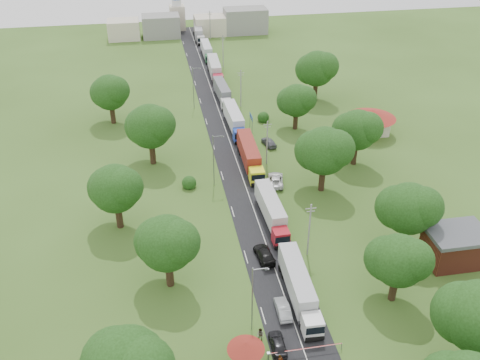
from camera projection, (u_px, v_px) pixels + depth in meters
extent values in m
plane|color=#34531B|center=(261.00, 231.00, 84.69)|extent=(260.00, 260.00, 0.00)
cube|color=black|center=(239.00, 169.00, 101.52)|extent=(8.00, 200.00, 0.04)
cylinder|color=slate|center=(268.00, 356.00, 62.68)|extent=(0.20, 0.20, 1.10)
cube|color=slate|center=(268.00, 354.00, 62.42)|extent=(0.35, 0.35, 0.25)
cylinder|color=red|center=(306.00, 349.00, 63.12)|extent=(9.00, 0.12, 0.12)
cylinder|color=slate|center=(342.00, 346.00, 64.06)|extent=(0.10, 0.10, 1.00)
cube|color=beige|center=(246.00, 356.00, 61.94)|extent=(2.60, 2.60, 2.40)
cone|color=maroon|center=(246.00, 346.00, 61.06)|extent=(4.40, 4.40, 1.10)
cube|color=black|center=(257.00, 353.00, 62.03)|extent=(0.02, 1.20, 0.90)
cylinder|color=slate|center=(252.00, 126.00, 112.88)|extent=(0.12, 0.12, 4.00)
cylinder|color=slate|center=(250.00, 121.00, 114.90)|extent=(0.12, 0.12, 4.00)
cube|color=navy|center=(251.00, 117.00, 113.06)|extent=(0.06, 3.00, 1.00)
cube|color=silver|center=(251.00, 117.00, 113.06)|extent=(0.07, 3.10, 0.06)
cylinder|color=gray|center=(309.00, 230.00, 77.29)|extent=(0.24, 0.24, 9.00)
cube|color=gray|center=(311.00, 208.00, 75.32)|extent=(1.60, 0.10, 0.10)
cube|color=gray|center=(311.00, 211.00, 75.57)|extent=(1.20, 0.10, 0.10)
cylinder|color=gray|center=(267.00, 143.00, 100.86)|extent=(0.24, 0.24, 9.00)
cube|color=gray|center=(268.00, 125.00, 98.88)|extent=(1.60, 0.10, 0.10)
cube|color=gray|center=(267.00, 127.00, 99.14)|extent=(1.20, 0.10, 0.10)
cylinder|color=gray|center=(241.00, 89.00, 124.42)|extent=(0.24, 0.24, 9.00)
cube|color=gray|center=(241.00, 73.00, 122.45)|extent=(1.60, 0.10, 0.10)
cube|color=gray|center=(241.00, 75.00, 122.71)|extent=(1.20, 0.10, 0.10)
cylinder|color=gray|center=(223.00, 52.00, 147.99)|extent=(0.24, 0.24, 9.00)
cube|color=gray|center=(223.00, 38.00, 146.02)|extent=(1.60, 0.10, 0.10)
cube|color=gray|center=(223.00, 40.00, 146.28)|extent=(1.20, 0.10, 0.10)
cylinder|color=gray|center=(210.00, 25.00, 171.56)|extent=(0.24, 0.24, 9.00)
cube|color=gray|center=(210.00, 13.00, 169.59)|extent=(1.60, 0.10, 0.10)
cube|color=gray|center=(210.00, 14.00, 169.85)|extent=(1.20, 0.10, 0.10)
cylinder|color=slate|center=(252.00, 300.00, 64.43)|extent=(0.16, 0.16, 10.00)
cube|color=slate|center=(260.00, 269.00, 62.13)|extent=(1.80, 0.10, 0.10)
cube|color=slate|center=(267.00, 269.00, 62.33)|extent=(0.50, 0.22, 0.15)
cylinder|color=slate|center=(213.00, 161.00, 93.90)|extent=(0.16, 0.16, 10.00)
cube|color=slate|center=(218.00, 136.00, 91.59)|extent=(1.80, 0.10, 0.10)
cube|color=slate|center=(223.00, 137.00, 91.79)|extent=(0.50, 0.22, 0.15)
cylinder|color=slate|center=(193.00, 88.00, 123.36)|extent=(0.16, 0.16, 10.00)
cube|color=slate|center=(196.00, 68.00, 121.05)|extent=(1.80, 0.10, 0.10)
cube|color=slate|center=(200.00, 69.00, 121.25)|extent=(0.50, 0.22, 0.15)
cylinder|color=#382616|center=(471.00, 353.00, 60.95)|extent=(1.12, 1.12, 4.55)
sphere|color=#18350E|center=(464.00, 313.00, 59.46)|extent=(7.20, 7.20, 7.20)
cylinder|color=#382616|center=(393.00, 288.00, 70.64)|extent=(1.04, 1.04, 3.85)
sphere|color=#18350E|center=(399.00, 261.00, 68.21)|extent=(7.00, 7.00, 7.00)
sphere|color=#18350E|center=(413.00, 260.00, 67.17)|extent=(5.50, 5.50, 5.50)
sphere|color=#18350E|center=(387.00, 258.00, 69.37)|extent=(6.00, 6.00, 6.00)
cylinder|color=#382616|center=(403.00, 237.00, 79.86)|extent=(1.08, 1.08, 4.20)
sphere|color=#18350E|center=(409.00, 209.00, 77.21)|extent=(7.70, 7.70, 7.70)
sphere|color=#18350E|center=(422.00, 207.00, 76.06)|extent=(6.05, 6.05, 6.05)
sphere|color=#18350E|center=(397.00, 207.00, 78.48)|extent=(6.60, 6.60, 6.60)
cylinder|color=#382616|center=(322.00, 179.00, 93.87)|extent=(1.12, 1.12, 4.55)
sphere|color=#18350E|center=(325.00, 151.00, 90.98)|extent=(8.40, 8.40, 8.40)
sphere|color=#18350E|center=(336.00, 149.00, 89.73)|extent=(6.60, 6.60, 6.60)
sphere|color=#18350E|center=(315.00, 151.00, 92.38)|extent=(7.20, 7.20, 7.20)
cylinder|color=#382616|center=(354.00, 154.00, 102.05)|extent=(1.08, 1.08, 4.20)
sphere|color=#18350E|center=(357.00, 130.00, 99.39)|extent=(7.70, 7.70, 7.70)
sphere|color=#18350E|center=(367.00, 128.00, 98.24)|extent=(6.05, 6.05, 6.05)
sphere|color=#18350E|center=(349.00, 130.00, 100.67)|extent=(6.60, 6.60, 6.60)
cylinder|color=#382616|center=(295.00, 121.00, 115.40)|extent=(1.04, 1.04, 3.85)
sphere|color=#18350E|center=(297.00, 101.00, 112.98)|extent=(7.00, 7.00, 7.00)
sphere|color=#18350E|center=(304.00, 99.00, 111.93)|extent=(5.50, 5.50, 5.50)
sphere|color=#18350E|center=(290.00, 101.00, 114.14)|extent=(6.00, 6.00, 6.00)
cylinder|color=#382616|center=(315.00, 91.00, 129.19)|extent=(1.12, 1.12, 4.55)
sphere|color=#18350E|center=(317.00, 69.00, 126.30)|extent=(8.40, 8.40, 8.40)
sphere|color=#18350E|center=(325.00, 66.00, 125.05)|extent=(6.60, 6.60, 6.60)
sphere|color=#18350E|center=(310.00, 69.00, 127.70)|extent=(7.20, 7.20, 7.20)
cylinder|color=#382616|center=(170.00, 273.00, 72.93)|extent=(1.08, 1.08, 4.20)
sphere|color=#18350E|center=(167.00, 243.00, 70.27)|extent=(7.70, 7.70, 7.70)
sphere|color=#18350E|center=(178.00, 242.00, 69.13)|extent=(6.05, 6.05, 6.05)
sphere|color=#18350E|center=(158.00, 241.00, 71.55)|extent=(6.60, 6.60, 6.60)
cylinder|color=#382616|center=(119.00, 216.00, 84.51)|extent=(1.08, 1.08, 4.20)
sphere|color=#18350E|center=(115.00, 189.00, 81.85)|extent=(7.70, 7.70, 7.70)
sphere|color=#18350E|center=(124.00, 187.00, 80.70)|extent=(6.05, 6.05, 6.05)
sphere|color=#18350E|center=(109.00, 188.00, 83.13)|extent=(6.60, 6.60, 6.60)
cylinder|color=#382616|center=(153.00, 153.00, 102.15)|extent=(1.12, 1.12, 4.55)
sphere|color=#18350E|center=(150.00, 126.00, 99.26)|extent=(8.40, 8.40, 8.40)
sphere|color=#18350E|center=(158.00, 124.00, 98.01)|extent=(6.60, 6.60, 6.60)
sphere|color=#18350E|center=(144.00, 126.00, 100.65)|extent=(7.20, 7.20, 7.20)
cylinder|color=#382616|center=(113.00, 114.00, 117.88)|extent=(1.08, 1.08, 4.20)
sphere|color=#18350E|center=(110.00, 92.00, 115.22)|extent=(7.70, 7.70, 7.70)
sphere|color=#18350E|center=(116.00, 90.00, 114.07)|extent=(6.05, 6.05, 6.05)
sphere|color=#18350E|center=(105.00, 93.00, 116.50)|extent=(6.60, 6.60, 6.60)
cube|color=maroon|center=(454.00, 248.00, 77.29)|extent=(8.00, 6.00, 4.60)
cube|color=#47494F|center=(458.00, 233.00, 75.94)|extent=(8.60, 6.60, 0.60)
cube|color=beige|center=(370.00, 125.00, 113.40)|extent=(7.00, 5.00, 4.00)
cone|color=maroon|center=(372.00, 112.00, 111.90)|extent=(10.08, 10.08, 1.80)
cube|color=gray|center=(161.00, 26.00, 173.97)|extent=(12.00, 8.00, 7.00)
cube|color=beige|center=(210.00, 25.00, 176.62)|extent=(10.00, 8.00, 6.00)
cube|color=gray|center=(245.00, 21.00, 177.91)|extent=(14.00, 8.00, 8.00)
cube|color=beige|center=(124.00, 29.00, 172.42)|extent=(10.00, 8.00, 6.00)
cube|color=beige|center=(177.00, 17.00, 181.34)|extent=(5.00, 5.00, 8.00)
cylinder|color=silver|center=(177.00, 2.00, 178.75)|extent=(3.20, 3.20, 2.00)
cube|color=silver|center=(312.00, 325.00, 65.47)|extent=(2.51, 2.51, 2.54)
cube|color=black|center=(316.00, 331.00, 64.25)|extent=(2.34, 0.09, 1.12)
cube|color=slate|center=(315.00, 338.00, 65.01)|extent=(2.24, 0.31, 0.36)
cube|color=slate|center=(297.00, 291.00, 71.88)|extent=(2.68, 11.76, 0.31)
cube|color=#B3B4B8|center=(297.00, 279.00, 71.19)|extent=(2.89, 12.07, 3.05)
cylinder|color=black|center=(314.00, 337.00, 65.25)|extent=(2.39, 1.02, 1.02)
cylinder|color=black|center=(310.00, 326.00, 66.79)|extent=(2.39, 1.02, 1.02)
cylinder|color=black|center=(290.00, 275.00, 75.01)|extent=(2.39, 1.02, 1.02)
cylinder|color=black|center=(287.00, 268.00, 76.29)|extent=(2.39, 1.02, 1.02)
cube|color=#A4121E|center=(281.00, 237.00, 80.76)|extent=(2.45, 2.45, 2.48)
cube|color=black|center=(283.00, 240.00, 79.57)|extent=(2.28, 0.09, 1.09)
cube|color=slate|center=(282.00, 247.00, 80.32)|extent=(2.19, 0.31, 0.35)
cube|color=slate|center=(270.00, 215.00, 87.01)|extent=(2.61, 11.46, 0.30)
cube|color=#BBBBBB|center=(270.00, 205.00, 86.34)|extent=(2.82, 11.76, 2.97)
cylinder|color=black|center=(282.00, 246.00, 80.55)|extent=(2.33, 0.99, 0.99)
cylinder|color=black|center=(279.00, 239.00, 82.05)|extent=(2.33, 0.99, 0.99)
cylinder|color=black|center=(266.00, 205.00, 90.06)|extent=(2.33, 0.99, 0.99)
cylinder|color=black|center=(264.00, 200.00, 91.31)|extent=(2.33, 0.99, 0.99)
cube|color=yellow|center=(257.00, 176.00, 96.00)|extent=(2.62, 2.62, 2.67)
cube|color=black|center=(258.00, 178.00, 94.71)|extent=(2.46, 0.07, 1.18)
cube|color=slate|center=(258.00, 184.00, 95.51)|extent=(2.36, 0.30, 0.37)
cube|color=slate|center=(249.00, 160.00, 102.74)|extent=(2.72, 12.35, 0.32)
cube|color=maroon|center=(249.00, 150.00, 102.01)|extent=(2.94, 12.68, 3.21)
cylinder|color=black|center=(258.00, 184.00, 95.77)|extent=(2.51, 1.07, 1.07)
cylinder|color=black|center=(256.00, 178.00, 97.39)|extent=(2.51, 1.07, 1.07)
cylinder|color=black|center=(245.00, 152.00, 106.03)|extent=(2.51, 1.07, 1.07)
cylinder|color=black|center=(244.00, 148.00, 107.38)|extent=(2.51, 1.07, 1.07)
cube|color=#1C3DAD|center=(239.00, 135.00, 110.09)|extent=(2.50, 2.50, 2.54)
cube|color=black|center=(241.00, 136.00, 108.87)|extent=(2.34, 0.07, 1.12)
cube|color=slate|center=(240.00, 142.00, 109.64)|extent=(2.24, 0.30, 0.36)
cube|color=slate|center=(234.00, 124.00, 116.51)|extent=(2.60, 11.75, 0.31)
cube|color=silver|center=(233.00, 116.00, 115.82)|extent=(2.81, 12.06, 3.05)
cylinder|color=black|center=(240.00, 142.00, 109.88)|extent=(2.39, 1.02, 1.02)
cylinder|color=black|center=(239.00, 138.00, 111.42)|extent=(2.39, 1.02, 1.02)
cylinder|color=black|center=(231.00, 119.00, 119.64)|extent=(2.39, 1.02, 1.02)
cylinder|color=black|center=(230.00, 116.00, 120.92)|extent=(2.39, 1.02, 1.02)
cube|color=silver|center=(226.00, 104.00, 124.26)|extent=(2.37, 2.37, 2.37)
cube|color=black|center=(227.00, 105.00, 123.12)|extent=(2.18, 0.12, 1.04)
cube|color=slate|center=(227.00, 110.00, 123.84)|extent=(2.09, 0.34, 0.33)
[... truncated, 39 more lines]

